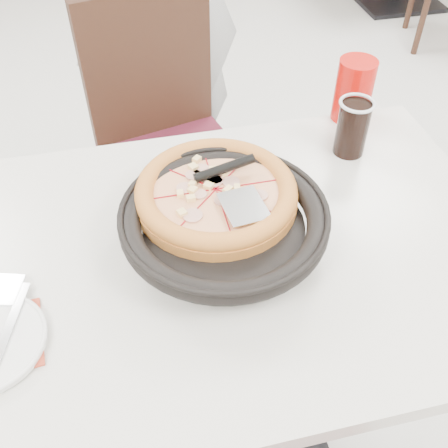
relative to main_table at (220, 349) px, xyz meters
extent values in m
plane|color=#B3B3AE|center=(0.01, 0.30, -0.38)|extent=(7.00, 7.00, 0.00)
cylinder|color=black|center=(0.00, 0.04, 0.39)|extent=(0.13, 0.13, 0.04)
cylinder|color=black|center=(0.01, 0.02, 0.42)|extent=(0.34, 0.34, 0.01)
cylinder|color=#B36E2E|center=(0.01, 0.09, 0.44)|extent=(0.35, 0.35, 0.02)
cube|color=silver|center=(0.05, 0.01, 0.47)|extent=(0.09, 0.11, 0.00)
cube|color=silver|center=(-0.39, -0.10, 0.39)|extent=(0.06, 0.17, 0.00)
cylinder|color=black|center=(0.37, 0.24, 0.44)|extent=(0.08, 0.08, 0.13)
cylinder|color=#B90D06|center=(0.43, 0.38, 0.45)|extent=(0.10, 0.10, 0.16)
camera|label=1|loc=(-0.15, -0.69, 1.15)|focal=42.00mm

